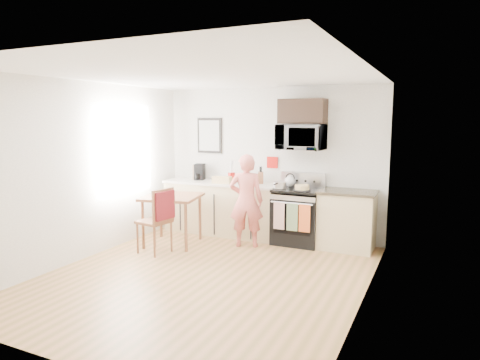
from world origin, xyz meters
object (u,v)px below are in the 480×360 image
at_px(range, 298,217).
at_px(person, 246,201).
at_px(cake, 302,188).
at_px(microwave, 301,137).
at_px(dining_table, 172,201).
at_px(chair, 161,212).

xyz_separation_m(range, person, (-0.70, -0.53, 0.32)).
height_order(person, cake, person).
xyz_separation_m(person, cake, (0.82, 0.34, 0.22)).
distance_m(microwave, cake, 0.85).
xyz_separation_m(range, microwave, (-0.00, 0.10, 1.32)).
height_order(range, cake, range).
relative_size(microwave, dining_table, 0.84).
bearing_deg(person, microwave, -157.27).
height_order(microwave, dining_table, microwave).
height_order(dining_table, chair, chair).
xyz_separation_m(range, cake, (0.12, -0.18, 0.53)).
distance_m(range, person, 0.93).
distance_m(person, dining_table, 1.22).
height_order(range, microwave, microwave).
bearing_deg(microwave, range, -89.94).
bearing_deg(range, chair, -139.45).
relative_size(range, chair, 1.14).
xyz_separation_m(range, dining_table, (-1.86, -0.93, 0.28)).
bearing_deg(chair, range, 49.76).
relative_size(range, person, 0.77).
height_order(chair, cake, same).
xyz_separation_m(microwave, person, (-0.70, -0.63, -1.01)).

